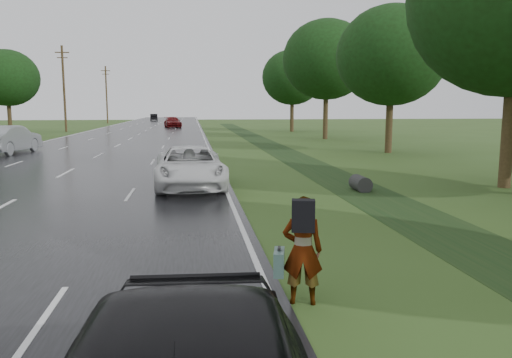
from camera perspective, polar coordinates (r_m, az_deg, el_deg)
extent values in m
cube|color=black|center=(52.23, -13.53, 4.82)|extent=(14.00, 180.00, 0.04)
cube|color=silver|center=(51.95, -6.08, 5.01)|extent=(0.12, 180.00, 0.01)
cube|color=silver|center=(53.38, -20.77, 4.61)|extent=(0.12, 180.00, 0.01)
cube|color=silver|center=(52.23, -13.53, 4.85)|extent=(0.12, 180.00, 0.01)
cube|color=#163213|center=(27.65, 5.05, 2.11)|extent=(2.20, 120.00, 0.01)
cylinder|color=#2D2D2D|center=(18.06, 11.85, -0.52)|extent=(0.56, 1.00, 0.56)
cylinder|color=#3B2B18|center=(63.63, -21.09, 9.57)|extent=(0.26, 0.26, 10.00)
cube|color=#3B2B18|center=(63.90, -21.29, 13.33)|extent=(1.60, 0.12, 0.12)
cube|color=#3B2B18|center=(63.84, -21.26, 12.80)|extent=(1.20, 0.10, 0.10)
cylinder|color=#3B2B18|center=(93.06, -16.71, 9.19)|extent=(0.26, 0.26, 10.00)
cube|color=#3B2B18|center=(93.24, -16.82, 11.77)|extent=(1.60, 0.12, 0.12)
cube|color=#3B2B18|center=(93.20, -16.81, 11.40)|extent=(1.20, 0.10, 0.10)
cylinder|color=#3B2B18|center=(20.38, 26.81, 4.47)|extent=(0.44, 0.44, 3.84)
cylinder|color=#3B2B18|center=(33.35, 14.96, 5.94)|extent=(0.44, 0.44, 3.52)
ellipsoid|color=black|center=(33.48, 15.25, 13.46)|extent=(7.00, 7.00, 6.30)
cylinder|color=#3B2B18|center=(46.49, 7.94, 7.12)|extent=(0.44, 0.44, 4.16)
ellipsoid|color=black|center=(46.67, 8.07, 13.36)|extent=(8.00, 8.00, 7.20)
cylinder|color=#3B2B18|center=(60.05, 4.13, 7.19)|extent=(0.44, 0.44, 3.68)
ellipsoid|color=black|center=(60.14, 4.17, 11.52)|extent=(7.20, 7.20, 6.48)
cylinder|color=#3B2B18|center=(63.24, -26.33, 6.34)|extent=(0.44, 0.44, 3.52)
ellipsoid|color=black|center=(63.31, -26.59, 10.30)|extent=(7.00, 7.00, 6.30)
imported|color=#A5998C|center=(7.56, 5.34, -8.12)|extent=(0.67, 0.51, 1.65)
cube|color=black|center=(7.18, 5.42, -4.19)|extent=(0.36, 0.26, 0.46)
cube|color=#3D5954|center=(7.71, 2.65, -9.47)|extent=(0.25, 0.48, 0.37)
cube|color=black|center=(7.65, 2.66, -7.90)|extent=(0.08, 0.16, 0.03)
imported|color=silver|center=(18.32, -7.57, 1.38)|extent=(2.66, 5.42, 1.48)
imported|color=#909498|center=(34.95, -26.42, 4.08)|extent=(2.64, 5.58, 1.77)
imported|color=maroon|center=(71.93, -9.51, 6.42)|extent=(2.84, 5.34, 1.47)
imported|color=black|center=(108.13, -11.60, 6.93)|extent=(1.82, 4.37, 1.40)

